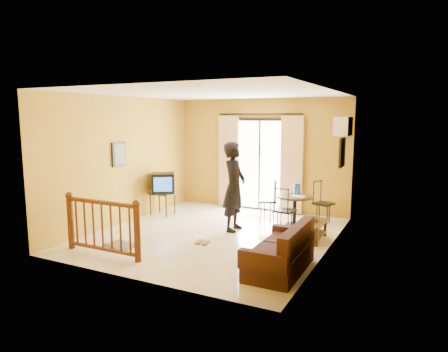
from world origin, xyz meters
The scene contains 19 objects.
ground centered at (0.00, 0.00, 0.00)m, with size 5.00×5.00×0.00m, color beige.
room_shell centered at (0.00, 0.00, 1.70)m, with size 5.00×5.00×5.00m.
balcony_door centered at (0.00, 2.43, 1.19)m, with size 2.25×0.14×2.46m.
tv_table centered at (-1.90, 0.92, 0.47)m, with size 0.54×0.45×0.55m.
television centered at (-1.87, 0.91, 0.78)m, with size 0.70×0.69×0.48m.
picture_left centered at (-2.22, -0.20, 1.55)m, with size 0.05×0.42×0.52m.
dining_table centered at (1.25, 1.39, 0.52)m, with size 0.79×0.79×0.66m.
water_jug centered at (1.26, 1.49, 0.79)m, with size 0.14×0.14×0.26m, color blue.
serving_tray centered at (1.35, 1.29, 0.67)m, with size 0.28×0.18×0.02m, color white.
dining_chairs centered at (1.18, 1.40, 0.00)m, with size 1.73×1.50×0.95m.
air_conditioner centered at (2.09, 1.95, 2.15)m, with size 0.31×0.60×0.40m.
botanical_print centered at (2.22, 1.30, 1.65)m, with size 0.05×0.50×0.60m.
coffee_table centered at (1.85, 0.53, 0.24)m, with size 0.45×0.80×0.36m.
bowl centered at (1.85, 0.61, 0.39)m, with size 0.21×0.21×0.06m, color brown.
sofa centered at (1.85, -1.23, 0.28)m, with size 0.73×1.56×0.74m.
standing_person centered at (0.22, 0.47, 0.92)m, with size 0.67×0.44×1.84m, color black.
stair_balustrade centered at (-1.15, -1.90, 0.56)m, with size 1.63×0.13×1.04m.
doormat centered at (-1.20, -1.39, 0.01)m, with size 0.60×0.40×0.02m, color #5C5749.
sandals centered at (0.07, -0.59, 0.01)m, with size 0.29×0.27×0.03m.
Camera 1 is at (3.67, -6.87, 2.35)m, focal length 32.00 mm.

